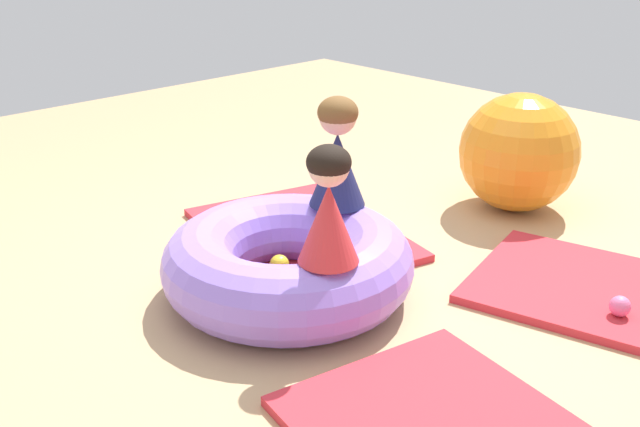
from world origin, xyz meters
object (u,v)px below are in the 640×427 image
at_px(inflatable_cushion, 288,263).
at_px(child_in_navy, 337,153).
at_px(child_in_red, 329,206).
at_px(play_ball_green, 340,222).
at_px(play_ball_pink, 620,306).
at_px(play_ball_yellow, 279,264).
at_px(exercise_ball_large, 519,152).

bearing_deg(inflatable_cushion, child_in_navy, 99.09).
relative_size(child_in_red, child_in_navy, 0.93).
xyz_separation_m(inflatable_cushion, child_in_red, (0.36, -0.10, 0.41)).
relative_size(play_ball_green, play_ball_pink, 1.01).
bearing_deg(play_ball_pink, play_ball_yellow, -148.64).
height_order(child_in_navy, play_ball_pink, child_in_navy).
bearing_deg(exercise_ball_large, inflatable_cushion, -93.48).
relative_size(child_in_navy, exercise_ball_large, 0.76).
bearing_deg(child_in_red, play_ball_pink, -24.05).
bearing_deg(play_ball_yellow, inflatable_cushion, -25.72).
distance_m(child_in_red, child_in_navy, 0.63).
height_order(inflatable_cushion, child_in_red, child_in_red).
relative_size(inflatable_cushion, exercise_ball_large, 1.66).
bearing_deg(play_ball_green, play_ball_yellow, -73.26).
relative_size(child_in_red, play_ball_pink, 5.39).
distance_m(play_ball_yellow, play_ball_pink, 1.53).
bearing_deg(exercise_ball_large, play_ball_green, -111.82).
bearing_deg(inflatable_cushion, play_ball_green, 116.06).
bearing_deg(exercise_ball_large, child_in_red, -81.77).
height_order(inflatable_cushion, play_ball_green, inflatable_cushion).
height_order(inflatable_cushion, play_ball_yellow, inflatable_cushion).
relative_size(play_ball_pink, exercise_ball_large, 0.13).
height_order(child_in_red, play_ball_pink, child_in_red).
height_order(child_in_red, exercise_ball_large, child_in_red).
bearing_deg(child_in_red, exercise_ball_large, 24.06).
bearing_deg(play_ball_pink, exercise_ball_large, 142.03).
bearing_deg(play_ball_pink, child_in_navy, -157.96).
bearing_deg(play_ball_pink, inflatable_cushion, -143.40).
xyz_separation_m(child_in_red, play_ball_green, (-0.68, 0.74, -0.49)).
bearing_deg(play_ball_pink, child_in_red, -129.89).
height_order(child_in_red, play_ball_yellow, child_in_red).
distance_m(child_in_navy, play_ball_yellow, 0.60).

